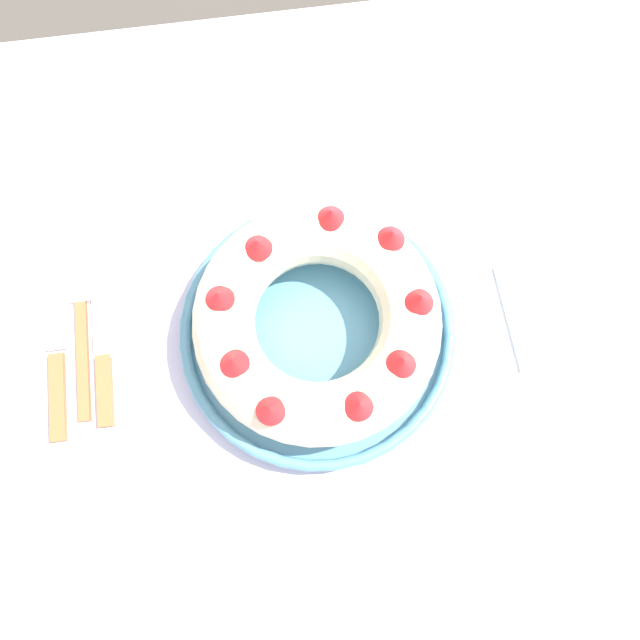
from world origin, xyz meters
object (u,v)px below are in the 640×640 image
(serving_dish, at_px, (320,332))
(bundt_cake, at_px, (320,320))
(serving_knife, at_px, (57,354))
(fork, at_px, (82,325))
(napkin, at_px, (584,306))
(cake_knife, at_px, (104,362))

(serving_dish, distance_m, bundt_cake, 0.05)
(bundt_cake, relative_size, serving_knife, 1.20)
(bundt_cake, xyz_separation_m, fork, (-0.26, 0.05, -0.06))
(serving_dish, relative_size, napkin, 1.67)
(serving_knife, bearing_deg, bundt_cake, -8.60)
(cake_knife, bearing_deg, serving_knife, 163.46)
(fork, bearing_deg, serving_knife, -131.91)
(cake_knife, xyz_separation_m, napkin, (0.53, -0.01, -0.00))
(bundt_cake, xyz_separation_m, serving_knife, (-0.29, 0.02, -0.06))
(bundt_cake, bearing_deg, fork, 169.83)
(serving_dish, bearing_deg, napkin, -1.47)
(serving_knife, relative_size, cake_knife, 1.22)
(bundt_cake, height_order, cake_knife, bundt_cake)
(fork, height_order, cake_knife, cake_knife)
(fork, xyz_separation_m, napkin, (0.55, -0.05, -0.00))
(serving_dish, bearing_deg, serving_knife, 176.53)
(fork, relative_size, cake_knife, 1.07)
(bundt_cake, height_order, fork, bundt_cake)
(serving_dish, relative_size, serving_knife, 1.40)
(napkin, bearing_deg, serving_dish, 178.53)
(serving_dish, relative_size, cake_knife, 1.71)
(serving_dish, bearing_deg, bundt_cake, -86.64)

